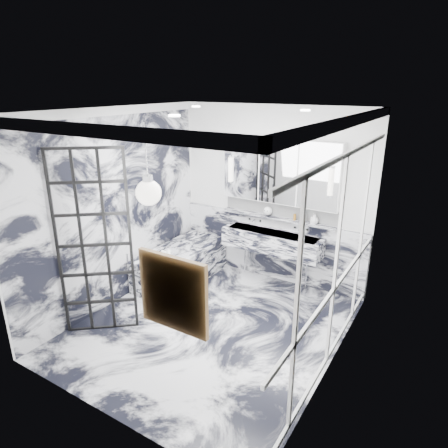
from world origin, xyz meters
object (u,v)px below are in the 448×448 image
Objects in this scene: trough_sink at (272,241)px; bathtub at (181,264)px; crittall_door at (94,245)px; mirror_cabinet at (280,171)px.

bathtub is at bearing -153.52° from trough_sink.
trough_sink is at bearing 20.78° from crittall_door.
crittall_door is at bearing -118.37° from mirror_cabinet.
bathtub is (-1.33, -0.66, -0.45)m from trough_sink.
mirror_cabinet is (-0.00, 0.17, 1.09)m from trough_sink.
crittall_door is 2.73m from trough_sink.
bathtub is at bearing -147.94° from mirror_cabinet.
crittall_door reaches higher than bathtub.
mirror_cabinet is 1.15× the size of bathtub.
mirror_cabinet reaches higher than bathtub.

